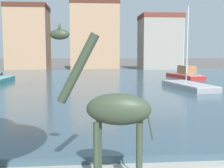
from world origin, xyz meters
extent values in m
cube|color=#3D5666|center=(0.00, 29.39, 0.19)|extent=(81.98, 43.84, 0.37)
cube|color=#ADA89E|center=(0.00, 7.22, 0.06)|extent=(81.98, 0.50, 0.12)
cylinder|color=#3D4C38|center=(-1.23, 5.32, 1.00)|extent=(0.15, 0.15, 2.00)
cylinder|color=#3D4C38|center=(-1.16, 5.69, 1.00)|extent=(0.15, 0.15, 2.00)
cylinder|color=#3D4C38|center=(-0.25, 5.11, 1.00)|extent=(0.15, 0.15, 2.00)
cylinder|color=#3D4C38|center=(-0.18, 5.48, 1.00)|extent=(0.15, 0.15, 2.00)
ellipsoid|color=#3D4C38|center=(-0.71, 5.40, 2.28)|extent=(1.63, 0.89, 0.76)
cylinder|color=#3D4C38|center=(-1.65, 5.60, 3.24)|extent=(1.07, 0.43, 1.70)
ellipsoid|color=#3D4C38|center=(-2.07, 5.69, 4.04)|extent=(0.51, 0.35, 0.25)
cone|color=#3D4C38|center=(-2.08, 5.62, 4.24)|extent=(0.05, 0.05, 0.15)
cone|color=#3D4C38|center=(-2.05, 5.75, 4.24)|extent=(0.05, 0.05, 0.15)
cylinder|color=#3D4C38|center=(0.01, 5.25, 1.96)|extent=(0.22, 0.09, 0.81)
cube|color=red|center=(10.56, 33.91, 0.38)|extent=(3.20, 6.37, 0.77)
ellipsoid|color=red|center=(9.99, 36.74, 0.38)|extent=(2.22, 2.45, 0.73)
cube|color=#C7716E|center=(10.56, 33.91, 0.80)|extent=(3.13, 6.24, 0.06)
cube|color=#9E7047|center=(10.65, 33.46, 1.37)|extent=(1.82, 2.37, 1.08)
cylinder|color=silver|center=(10.47, 34.35, 3.69)|extent=(0.12, 0.12, 5.85)
cylinder|color=silver|center=(10.68, 33.31, 1.67)|extent=(0.50, 2.10, 0.08)
cube|color=#939399|center=(7.40, 23.39, 0.40)|extent=(3.34, 6.56, 0.81)
ellipsoid|color=#939399|center=(6.85, 26.32, 0.40)|extent=(2.37, 2.52, 0.77)
cube|color=#B1B1B5|center=(7.40, 23.39, 0.84)|extent=(3.27, 6.43, 0.06)
cylinder|color=silver|center=(7.31, 23.86, 4.14)|extent=(0.12, 0.12, 6.67)
cylinder|color=silver|center=(7.51, 22.78, 1.71)|extent=(0.48, 2.17, 0.08)
cube|color=tan|center=(-12.43, 55.10, 5.66)|extent=(7.33, 7.50, 11.32)
cube|color=#51281E|center=(-12.43, 55.10, 11.72)|extent=(7.47, 7.65, 0.80)
cube|color=tan|center=(-0.06, 54.39, 6.06)|extent=(8.88, 5.92, 12.12)
cube|color=#51281E|center=(-0.06, 54.39, 12.52)|extent=(9.06, 6.04, 0.80)
cube|color=gray|center=(12.19, 53.50, 4.82)|extent=(7.37, 6.94, 9.64)
cube|color=brown|center=(12.19, 53.50, 10.04)|extent=(7.52, 7.08, 0.80)
camera|label=1|loc=(-1.42, -1.33, 3.64)|focal=46.89mm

